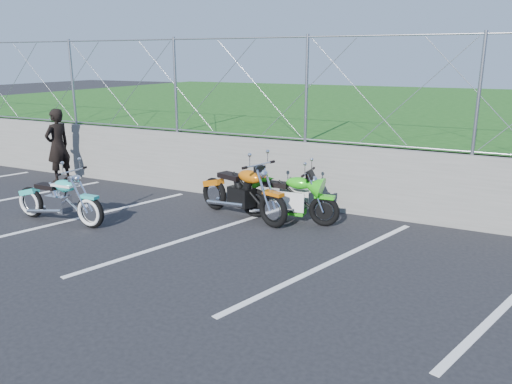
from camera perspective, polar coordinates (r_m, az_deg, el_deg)
The scene contains 9 objects.
ground at distance 7.64m, azimuth -11.41°, elevation -7.38°, with size 90.00×90.00×0.00m, color black.
retaining_wall at distance 10.29m, azimuth 0.33°, elevation 2.60°, with size 30.00×0.22×1.30m, color #60605C.
grass_field at distance 19.66m, azimuth 13.39°, elevation 8.21°, with size 30.00×20.00×1.30m, color #184913.
chain_link_fence at distance 10.06m, azimuth 0.34°, elevation 11.81°, with size 28.00×0.03×2.00m.
parking_lines at distance 7.82m, azimuth 0.16°, elevation -6.48°, with size 18.29×4.31×0.01m.
cruiser_turquoise at distance 9.56m, azimuth -21.47°, elevation -0.99°, with size 2.01×0.64×1.00m.
naked_orange at distance 9.13m, azimuth -1.47°, elevation -0.24°, with size 2.11×0.87×1.09m.
sportbike_green at distance 8.97m, azimuth 3.96°, elevation -0.87°, with size 1.86×0.66×0.96m.
person_standing at distance 12.69m, azimuth -21.71°, elevation 4.94°, with size 0.63×0.42×1.74m, color black.
Camera 1 is at (4.41, -5.52, 2.89)m, focal length 35.00 mm.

